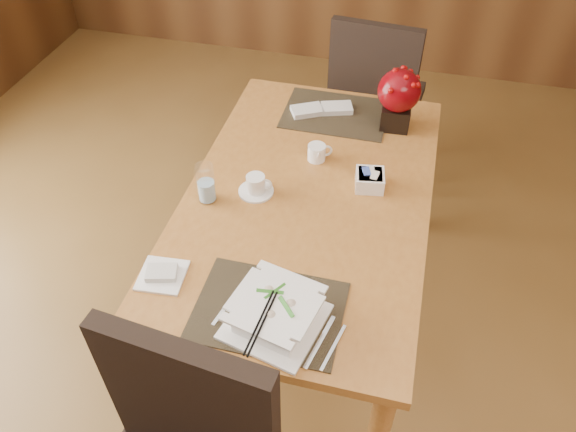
% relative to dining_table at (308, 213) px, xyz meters
% --- Properties ---
extents(dining_table, '(0.90, 1.50, 0.75)m').
position_rel_dining_table_xyz_m(dining_table, '(0.00, 0.00, 0.00)').
color(dining_table, '#B07031').
rests_on(dining_table, ground).
extents(placemat_near, '(0.45, 0.33, 0.01)m').
position_rel_dining_table_xyz_m(placemat_near, '(0.00, -0.55, 0.10)').
color(placemat_near, black).
rests_on(placemat_near, dining_table).
extents(placemat_far, '(0.45, 0.33, 0.01)m').
position_rel_dining_table_xyz_m(placemat_far, '(0.00, 0.55, 0.10)').
color(placemat_far, black).
rests_on(placemat_far, dining_table).
extents(soup_setting, '(0.32, 0.32, 0.11)m').
position_rel_dining_table_xyz_m(soup_setting, '(0.03, -0.59, 0.15)').
color(soup_setting, white).
rests_on(soup_setting, dining_table).
extents(coffee_cup, '(0.13, 0.13, 0.08)m').
position_rel_dining_table_xyz_m(coffee_cup, '(-0.19, -0.03, 0.13)').
color(coffee_cup, white).
rests_on(coffee_cup, dining_table).
extents(water_glass, '(0.07, 0.07, 0.16)m').
position_rel_dining_table_xyz_m(water_glass, '(-0.35, -0.12, 0.18)').
color(water_glass, silver).
rests_on(water_glass, dining_table).
extents(creamer_jug, '(0.12, 0.12, 0.07)m').
position_rel_dining_table_xyz_m(creamer_jug, '(-0.01, 0.22, 0.13)').
color(creamer_jug, white).
rests_on(creamer_jug, dining_table).
extents(sugar_caddy, '(0.12, 0.12, 0.06)m').
position_rel_dining_table_xyz_m(sugar_caddy, '(0.21, 0.10, 0.13)').
color(sugar_caddy, white).
rests_on(sugar_caddy, dining_table).
extents(berry_decor, '(0.18, 0.18, 0.26)m').
position_rel_dining_table_xyz_m(berry_decor, '(0.26, 0.52, 0.25)').
color(berry_decor, black).
rests_on(berry_decor, dining_table).
extents(napkins_far, '(0.28, 0.19, 0.02)m').
position_rel_dining_table_xyz_m(napkins_far, '(-0.05, 0.55, 0.11)').
color(napkins_far, silver).
rests_on(napkins_far, dining_table).
extents(bread_plate, '(0.16, 0.16, 0.01)m').
position_rel_dining_table_xyz_m(bread_plate, '(-0.37, -0.50, 0.10)').
color(bread_plate, white).
rests_on(bread_plate, dining_table).
extents(far_chair, '(0.50, 0.51, 0.99)m').
position_rel_dining_table_xyz_m(far_chair, '(0.12, 1.08, -0.09)').
color(far_chair, black).
rests_on(far_chair, ground).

